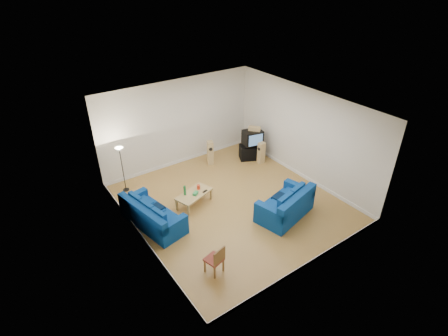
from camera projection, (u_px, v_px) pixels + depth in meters
room at (232, 161)px, 10.29m from camera, size 6.01×6.51×3.21m
sofa_three_seat at (152, 217)px, 10.00m from camera, size 1.29×2.21×0.80m
sofa_loveseat at (286, 207)px, 10.36m from camera, size 1.96×1.38×0.89m
coffee_table at (194, 195)px, 10.82m from camera, size 1.30×0.92×0.43m
bottle at (185, 190)px, 10.65m from camera, size 0.10×0.10×0.32m
tissue_box at (196, 193)px, 10.72m from camera, size 0.22×0.20×0.08m
red_canister at (198, 187)px, 10.97m from camera, size 0.13×0.13×0.14m
remote at (205, 191)px, 10.88m from camera, size 0.18×0.10×0.02m
tv_stand at (252, 152)px, 13.47m from camera, size 1.04×0.85×0.56m
av_receiver at (253, 144)px, 13.33m from camera, size 0.50×0.47×0.09m
television at (253, 137)px, 13.10m from camera, size 0.79×0.66×0.54m
centre_speaker at (254, 129)px, 12.94m from camera, size 0.41×0.45×0.15m
speaker_left at (210, 153)px, 13.03m from camera, size 0.30×0.33×0.91m
speaker_right at (261, 153)px, 13.10m from camera, size 0.26×0.20×0.84m
floor_lamp at (120, 155)px, 11.04m from camera, size 0.27×0.27×1.59m
dining_chair at (216, 259)px, 8.37m from camera, size 0.48×0.48×0.82m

